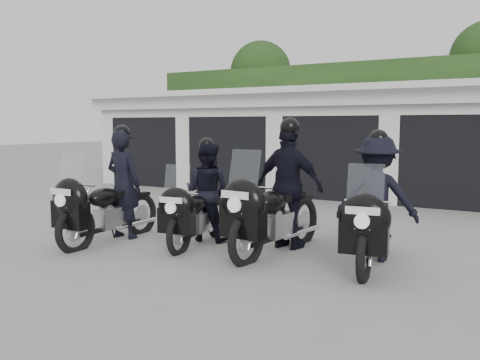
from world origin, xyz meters
The scene contains 7 objects.
ground centered at (0.00, 0.00, 0.00)m, with size 80.00×80.00×0.00m, color gray.
garage_block centered at (0.00, 8.06, 1.42)m, with size 16.40×6.80×2.96m.
background_vegetation centered at (0.37, 12.92, 2.77)m, with size 20.00×3.90×5.80m.
police_bike_a centered at (-1.53, -0.85, 0.80)m, with size 0.69×2.33×2.03m.
police_bike_b centered at (-0.13, -0.15, 0.76)m, with size 0.91×2.07×1.81m.
police_bike_c centered at (1.26, 0.01, 0.91)m, with size 1.23×2.46×2.15m.
police_bike_d centered at (2.70, 0.03, 0.84)m, with size 1.25×2.25×1.96m.
Camera 1 is at (4.61, -7.09, 1.97)m, focal length 38.00 mm.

